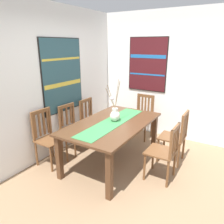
# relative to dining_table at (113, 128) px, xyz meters

# --- Properties ---
(ground_plane) EXTENTS (6.40, 6.40, 0.03)m
(ground_plane) POSITION_rel_dining_table_xyz_m (-0.14, -0.65, -0.67)
(ground_plane) COLOR #8E7051
(wall_back) EXTENTS (6.40, 0.12, 2.70)m
(wall_back) POSITION_rel_dining_table_xyz_m (-0.14, 1.21, 0.69)
(wall_back) COLOR white
(wall_back) RESTS_ON ground_plane
(wall_side) EXTENTS (0.12, 6.40, 2.70)m
(wall_side) POSITION_rel_dining_table_xyz_m (1.72, -0.65, 0.69)
(wall_side) COLOR white
(wall_side) RESTS_ON ground_plane
(dining_table) EXTENTS (1.82, 1.06, 0.76)m
(dining_table) POSITION_rel_dining_table_xyz_m (0.00, 0.00, 0.00)
(dining_table) COLOR #51331E
(dining_table) RESTS_ON ground_plane
(table_runner) EXTENTS (1.67, 0.36, 0.01)m
(table_runner) POSITION_rel_dining_table_xyz_m (0.00, 0.00, 0.10)
(table_runner) COLOR #388447
(table_runner) RESTS_ON dining_table
(centerpiece_vase) EXTENTS (0.20, 0.20, 0.71)m
(centerpiece_vase) POSITION_rel_dining_table_xyz_m (0.08, 0.00, 0.22)
(centerpiece_vase) COLOR silver
(centerpiece_vase) RESTS_ON dining_table
(chair_0) EXTENTS (0.42, 0.42, 0.90)m
(chair_0) POSITION_rel_dining_table_xyz_m (0.58, 0.88, -0.18)
(chair_0) COLOR brown
(chair_0) RESTS_ON ground_plane
(chair_1) EXTENTS (0.43, 0.43, 0.95)m
(chair_1) POSITION_rel_dining_table_xyz_m (1.31, 0.01, -0.16)
(chair_1) COLOR brown
(chair_1) RESTS_ON ground_plane
(chair_2) EXTENTS (0.42, 0.42, 0.94)m
(chair_2) POSITION_rel_dining_table_xyz_m (0.61, -0.92, -0.16)
(chair_2) COLOR brown
(chair_2) RESTS_ON ground_plane
(chair_3) EXTENTS (0.43, 0.43, 0.97)m
(chair_3) POSITION_rel_dining_table_xyz_m (-0.58, 0.94, -0.16)
(chair_3) COLOR brown
(chair_3) RESTS_ON ground_plane
(chair_4) EXTENTS (0.45, 0.45, 0.91)m
(chair_4) POSITION_rel_dining_table_xyz_m (0.02, 0.93, -0.18)
(chair_4) COLOR brown
(chair_4) RESTS_ON ground_plane
(chair_5) EXTENTS (0.42, 0.42, 0.90)m
(chair_5) POSITION_rel_dining_table_xyz_m (-0.01, -0.92, -0.18)
(chair_5) COLOR brown
(chair_5) RESTS_ON ground_plane
(painting_on_back_wall) EXTENTS (1.02, 0.05, 1.36)m
(painting_on_back_wall) POSITION_rel_dining_table_xyz_m (0.08, 1.15, 0.79)
(painting_on_back_wall) COLOR black
(painting_on_side_wall) EXTENTS (0.05, 0.88, 1.17)m
(painting_on_side_wall) POSITION_rel_dining_table_xyz_m (1.65, 0.09, 0.92)
(painting_on_side_wall) COLOR black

